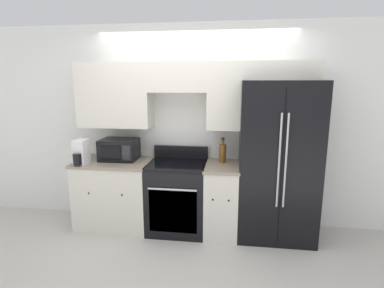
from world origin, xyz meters
name	(u,v)px	position (x,y,z in m)	size (l,w,h in m)	color
ground_plane	(188,242)	(0.00, 0.00, 0.00)	(12.00, 12.00, 0.00)	beige
wall_back	(196,115)	(0.01, 0.59, 1.45)	(8.00, 0.39, 2.60)	white
lower_cabinets_left	(116,193)	(-1.01, 0.31, 0.44)	(0.96, 0.64, 0.88)	silver
lower_cabinets_right	(222,199)	(0.37, 0.31, 0.44)	(0.42, 0.64, 0.88)	silver
oven_range	(177,196)	(-0.19, 0.31, 0.45)	(0.72, 0.65, 1.04)	black
refrigerator	(277,161)	(1.03, 0.34, 0.94)	(0.91, 0.72, 1.89)	black
microwave	(119,149)	(-0.96, 0.39, 1.02)	(0.46, 0.36, 0.27)	black
bottle	(223,153)	(0.37, 0.44, 1.01)	(0.09, 0.09, 0.31)	brown
paper_towel_holder	(81,153)	(-1.34, 0.10, 1.03)	(0.14, 0.26, 0.31)	white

